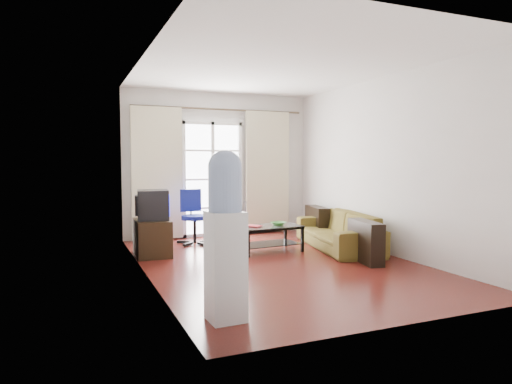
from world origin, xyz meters
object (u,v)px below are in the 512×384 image
coffee_table (268,235)px  sofa (338,230)px  water_cooler (225,232)px  task_chair (194,228)px  tv_stand (152,238)px  crt_tv (152,205)px

coffee_table → sofa: bearing=-9.2°
sofa → water_cooler: water_cooler is taller
coffee_table → task_chair: 1.42m
tv_stand → task_chair: (0.83, 0.68, 0.00)m
coffee_table → water_cooler: 3.15m
tv_stand → crt_tv: bearing=83.4°
tv_stand → coffee_table: bearing=-12.1°
sofa → tv_stand: size_ratio=2.88×
sofa → water_cooler: (-2.77, -2.47, 0.50)m
sofa → tv_stand: sofa is taller
crt_tv → water_cooler: 3.09m
coffee_table → crt_tv: bearing=166.1°
crt_tv → task_chair: size_ratio=0.58×
water_cooler → crt_tv: bearing=90.3°
sofa → task_chair: 2.43m
sofa → water_cooler: size_ratio=1.40×
water_cooler → coffee_table: bearing=57.0°
water_cooler → sofa: bearing=39.8°
water_cooler → tv_stand: bearing=90.3°
coffee_table → crt_tv: size_ratio=1.95×
sofa → crt_tv: crt_tv is taller
task_chair → tv_stand: bearing=-144.3°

